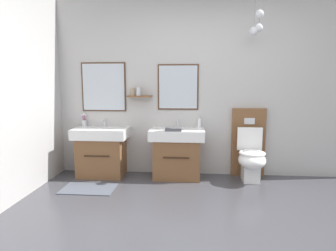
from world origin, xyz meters
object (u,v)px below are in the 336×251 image
object	(u,v)px
vanity_sink_right	(177,152)
toilet	(250,153)
toothbrush_cup	(84,122)
soap_dispenser	(199,123)
folded_hand_towel	(174,129)
vanity_sink_left	(102,151)

from	to	relation	value
vanity_sink_right	toilet	bearing A→B (deg)	0.31
toothbrush_cup	soap_dispenser	world-z (taller)	toothbrush_cup
soap_dispenser	folded_hand_towel	distance (m)	0.48
toilet	toothbrush_cup	xyz separation A→B (m)	(-2.46, 0.16, 0.39)
soap_dispenser	folded_hand_towel	world-z (taller)	soap_dispenser
soap_dispenser	folded_hand_towel	xyz separation A→B (m)	(-0.36, -0.32, -0.05)
vanity_sink_left	vanity_sink_right	xyz separation A→B (m)	(1.11, 0.00, 0.00)
toilet	toothbrush_cup	bearing A→B (deg)	176.25
vanity_sink_right	toilet	distance (m)	1.04
vanity_sink_left	vanity_sink_right	size ratio (longest dim) A/B	1.00
toilet	folded_hand_towel	world-z (taller)	toilet
vanity_sink_left	toilet	world-z (taller)	toilet
vanity_sink_left	soap_dispenser	xyz separation A→B (m)	(1.43, 0.18, 0.41)
vanity_sink_left	toilet	size ratio (longest dim) A/B	0.78
soap_dispenser	folded_hand_towel	bearing A→B (deg)	-138.16
toilet	toothbrush_cup	size ratio (longest dim) A/B	4.93
toilet	toothbrush_cup	world-z (taller)	toilet
vanity_sink_left	folded_hand_towel	bearing A→B (deg)	-7.70
toothbrush_cup	folded_hand_towel	bearing A→B (deg)	-12.70
toothbrush_cup	folded_hand_towel	world-z (taller)	toothbrush_cup
toothbrush_cup	vanity_sink_left	bearing A→B (deg)	-28.30
vanity_sink_left	toilet	xyz separation A→B (m)	(2.15, 0.01, 0.00)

